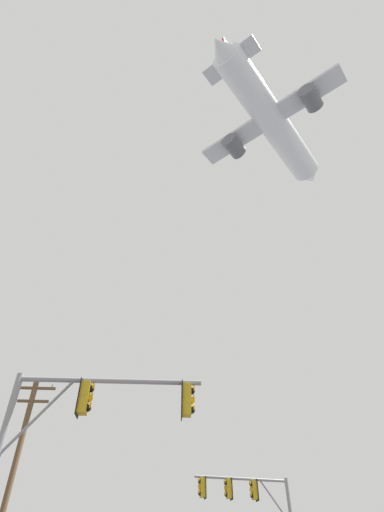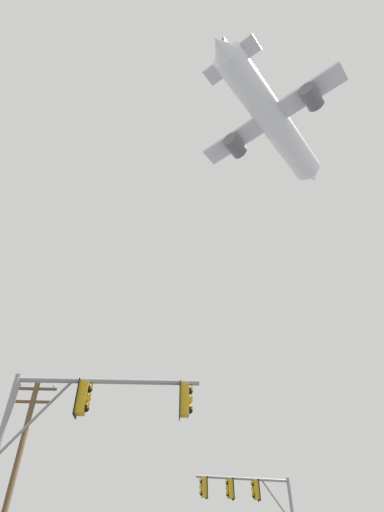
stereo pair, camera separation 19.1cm
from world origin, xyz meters
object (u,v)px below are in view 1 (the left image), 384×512
(signal_pole_far, at_px, (254,508))
(utility_pole, at_px, (11,481))
(airplane, at_px, (271,120))
(signal_pole_near, at_px, (72,433))

(signal_pole_far, relative_size, utility_pole, 0.63)
(signal_pole_far, bearing_deg, airplane, 3.00)
(signal_pole_near, xyz_separation_m, signal_pole_far, (7.43, 13.07, 0.21))
(signal_pole_near, xyz_separation_m, utility_pole, (-4.54, 9.86, 0.72))
(airplane, bearing_deg, signal_pole_far, -177.00)
(signal_pole_near, relative_size, utility_pole, 0.62)
(signal_pole_far, height_order, airplane, airplane)
(signal_pole_near, height_order, signal_pole_far, signal_pole_far)
(signal_pole_near, distance_m, utility_pole, 10.88)
(utility_pole, height_order, airplane, airplane)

